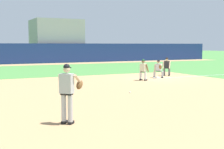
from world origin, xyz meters
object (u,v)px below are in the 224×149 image
first_base_bag (156,78)px  umpire (167,66)px  baseball (130,92)px  pitcher (68,90)px  baserunner (143,69)px  first_baseman (159,68)px

first_base_bag → umpire: 2.42m
baseball → pitcher: (-4.76, -4.57, 1.02)m
first_base_bag → umpire: (1.87, 1.34, 0.75)m
pitcher → first_base_bag: bearing=44.5°
pitcher → baserunner: (8.27, 8.99, -0.27)m
first_baseman → baserunner: size_ratio=0.92×
baseball → first_baseman: 7.64m
baserunner → pitcher: bearing=-132.6°
first_baseman → umpire: bearing=35.1°
first_base_bag → baseball: (-5.05, -5.06, -0.01)m
first_base_bag → baserunner: size_ratio=0.26×
baserunner → umpire: size_ratio=1.00×
first_base_bag → baserunner: 1.82m
first_base_bag → baseball: size_ratio=5.14×
baseball → pitcher: bearing=-136.2°
first_baseman → umpire: 1.84m
pitcher → first_baseman: (10.17, 9.92, -0.33)m
first_baseman → first_base_bag: bearing=-141.9°
first_base_bag → pitcher: size_ratio=0.20×
baseball → umpire: umpire is taller
pitcher → umpire: size_ratio=1.27×
baseball → baserunner: size_ratio=0.05×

